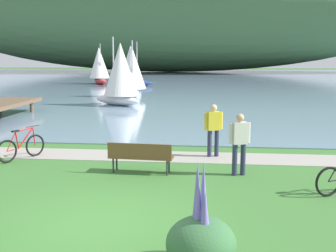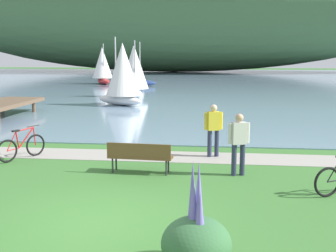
% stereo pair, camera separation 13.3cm
% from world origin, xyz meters
% --- Properties ---
extents(ground_plane, '(200.00, 200.00, 0.00)m').
position_xyz_m(ground_plane, '(0.00, 0.00, 0.00)').
color(ground_plane, '#3D7533').
extents(bay_water, '(180.00, 80.00, 0.04)m').
position_xyz_m(bay_water, '(0.00, 47.13, 0.02)').
color(bay_water, '#7A99B2').
rests_on(bay_water, ground).
extents(distant_hillside, '(99.45, 28.00, 26.38)m').
position_xyz_m(distant_hillside, '(-5.91, 73.47, 13.23)').
color(distant_hillside, '#42663D').
rests_on(distant_hillside, bay_water).
extents(shoreline_path, '(60.00, 1.50, 0.01)m').
position_xyz_m(shoreline_path, '(0.00, 5.54, 0.01)').
color(shoreline_path, '#A39E93').
rests_on(shoreline_path, ground).
extents(park_bench_near_camera, '(1.83, 0.59, 0.88)m').
position_xyz_m(park_bench_near_camera, '(0.24, 3.56, 0.52)').
color(park_bench_near_camera, brown).
rests_on(park_bench_near_camera, ground).
extents(bicycle_leaning_near_bench, '(0.90, 1.59, 1.01)m').
position_xyz_m(bicycle_leaning_near_bench, '(-3.76, 4.72, 0.40)').
color(bicycle_leaning_near_bench, black).
rests_on(bicycle_leaning_near_bench, ground).
extents(person_at_shoreline, '(0.59, 0.32, 1.71)m').
position_xyz_m(person_at_shoreline, '(2.25, 5.71, 0.98)').
color(person_at_shoreline, '#282D47').
rests_on(person_at_shoreline, ground).
extents(person_on_the_grass, '(0.59, 0.32, 1.71)m').
position_xyz_m(person_on_the_grass, '(2.95, 3.66, 0.98)').
color(person_on_the_grass, '#282D47').
rests_on(person_on_the_grass, ground).
extents(echium_bush_closest_to_camera, '(1.09, 1.09, 1.73)m').
position_xyz_m(echium_bush_closest_to_camera, '(2.04, -1.56, 0.47)').
color(echium_bush_closest_to_camera, '#386B3D').
rests_on(echium_bush_closest_to_camera, ground).
extents(sailboat_nearest_to_shore, '(3.07, 3.85, 4.46)m').
position_xyz_m(sailboat_nearest_to_shore, '(-10.38, 38.53, 2.14)').
color(sailboat_nearest_to_shore, '#B22323').
rests_on(sailboat_nearest_to_shore, bay_water).
extents(sailboat_mid_bay, '(2.67, 3.81, 4.31)m').
position_xyz_m(sailboat_mid_bay, '(-3.96, 24.39, 2.07)').
color(sailboat_mid_bay, white).
rests_on(sailboat_mid_bay, bay_water).
extents(sailboat_toward_hillside, '(3.72, 3.13, 4.38)m').
position_xyz_m(sailboat_toward_hillside, '(-3.67, 18.84, 2.10)').
color(sailboat_toward_hillside, white).
rests_on(sailboat_toward_hillside, bay_water).
extents(sailboat_far_off, '(3.99, 2.61, 4.55)m').
position_xyz_m(sailboat_far_off, '(-6.09, 35.08, 2.18)').
color(sailboat_far_off, navy).
rests_on(sailboat_far_off, bay_water).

